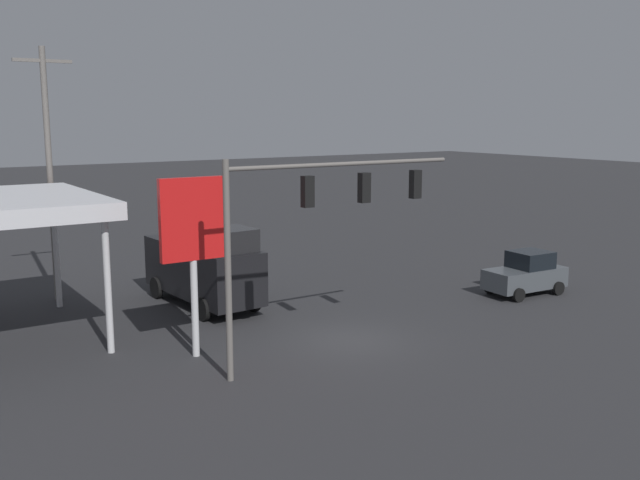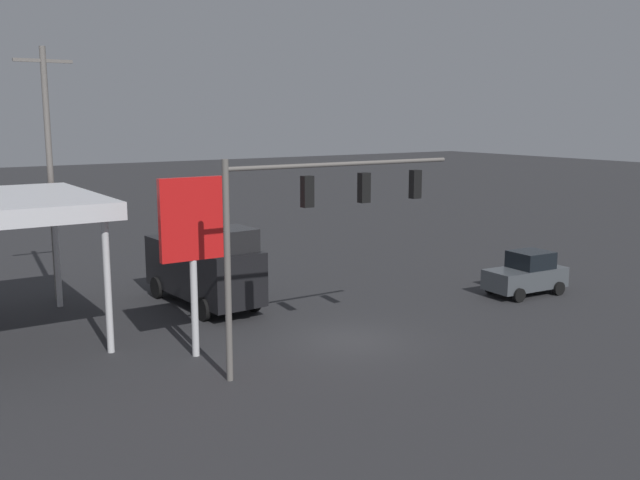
# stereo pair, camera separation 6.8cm
# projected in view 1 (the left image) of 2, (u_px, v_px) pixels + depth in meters

# --- Properties ---
(ground_plane) EXTENTS (200.00, 200.00, 0.00)m
(ground_plane) POSITION_uv_depth(u_px,v_px,m) (350.00, 340.00, 25.90)
(ground_plane) COLOR #2D2D30
(traffic_signal_assembly) EXTENTS (8.71, 0.43, 6.80)m
(traffic_signal_assembly) POSITION_uv_depth(u_px,v_px,m) (319.00, 209.00, 22.88)
(traffic_signal_assembly) COLOR slate
(traffic_signal_assembly) RESTS_ON ground
(utility_pole) EXTENTS (2.40, 0.26, 10.92)m
(utility_pole) POSITION_uv_depth(u_px,v_px,m) (50.00, 170.00, 30.63)
(utility_pole) COLOR slate
(utility_pole) RESTS_ON ground
(price_sign) EXTENTS (2.23, 0.27, 6.08)m
(price_sign) POSITION_uv_depth(u_px,v_px,m) (192.00, 228.00, 23.45)
(price_sign) COLOR silver
(price_sign) RESTS_ON ground
(delivery_truck) EXTENTS (2.88, 6.93, 3.58)m
(delivery_truck) POSITION_uv_depth(u_px,v_px,m) (205.00, 267.00, 30.31)
(delivery_truck) COLOR black
(delivery_truck) RESTS_ON ground
(hatchback_crossing) EXTENTS (3.89, 2.14, 1.97)m
(hatchback_crossing) POSITION_uv_depth(u_px,v_px,m) (526.00, 274.00, 32.41)
(hatchback_crossing) COLOR #474C51
(hatchback_crossing) RESTS_ON ground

